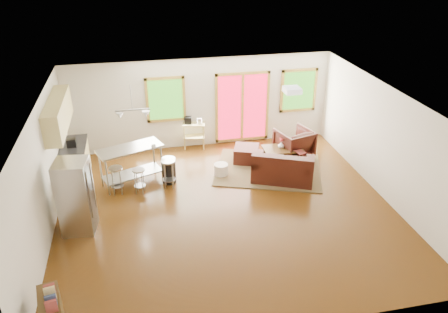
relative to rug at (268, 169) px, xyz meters
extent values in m
cube|color=#341D07|center=(-1.47, -1.60, -0.02)|extent=(7.50, 7.00, 0.02)
cube|color=silver|center=(-1.47, -1.60, 2.60)|extent=(7.50, 7.00, 0.02)
cube|color=beige|center=(-1.47, 1.91, 1.29)|extent=(7.50, 0.02, 2.60)
cube|color=beige|center=(-5.23, -1.60, 1.29)|extent=(0.02, 7.00, 2.60)
cube|color=beige|center=(2.29, -1.60, 1.29)|extent=(0.02, 7.00, 2.60)
cube|color=beige|center=(-1.47, -5.11, 1.29)|extent=(7.50, 0.02, 2.60)
cube|color=#204E11|center=(-2.47, 1.86, 1.49)|extent=(0.94, 0.02, 1.14)
cube|color=olive|center=(-2.47, 1.86, 2.10)|extent=(1.10, 0.05, 0.08)
cube|color=olive|center=(-2.47, 1.86, 0.88)|extent=(1.10, 0.05, 0.08)
cube|color=olive|center=(-2.98, 1.86, 1.49)|extent=(0.08, 0.05, 1.30)
cube|color=olive|center=(-1.96, 1.86, 1.49)|extent=(0.08, 0.05, 1.30)
cube|color=#A10D24|center=(-0.27, 1.86, 1.09)|extent=(1.44, 0.02, 1.94)
cube|color=olive|center=(-0.27, 1.86, 2.10)|extent=(1.60, 0.05, 0.08)
cube|color=olive|center=(-0.27, 1.86, 0.08)|extent=(1.60, 0.05, 0.08)
cube|color=olive|center=(-1.03, 1.86, 1.09)|extent=(0.08, 0.05, 2.10)
cube|color=olive|center=(0.49, 1.86, 1.09)|extent=(0.08, 0.05, 2.10)
cube|color=olive|center=(-0.27, 1.86, 1.09)|extent=(0.08, 0.05, 1.94)
cube|color=#204E11|center=(1.43, 1.86, 1.49)|extent=(0.94, 0.02, 1.14)
cube|color=olive|center=(1.43, 1.86, 2.10)|extent=(1.10, 0.05, 0.08)
cube|color=olive|center=(1.43, 1.86, 0.88)|extent=(1.10, 0.05, 0.08)
cube|color=olive|center=(0.92, 1.86, 1.49)|extent=(0.08, 0.05, 1.30)
cube|color=olive|center=(1.94, 1.86, 1.49)|extent=(0.08, 0.05, 1.30)
cube|color=#3D5433|center=(0.00, 0.00, 0.00)|extent=(3.26, 2.88, 0.03)
cube|color=black|center=(0.20, -0.57, 0.20)|extent=(1.73, 1.40, 0.42)
cube|color=black|center=(0.07, -0.87, 0.60)|extent=(1.46, 0.80, 0.38)
cube|color=black|center=(-0.39, -0.30, 0.49)|extent=(0.53, 0.87, 0.16)
cube|color=black|center=(0.80, -0.84, 0.49)|extent=(0.53, 0.87, 0.16)
cube|color=black|center=(-0.08, -0.39, 0.47)|extent=(0.80, 0.76, 0.12)
cube|color=black|center=(0.53, -0.66, 0.47)|extent=(0.80, 0.76, 0.12)
cube|color=#34240E|center=(0.50, 0.35, 0.39)|extent=(1.07, 0.65, 0.04)
cube|color=#34240E|center=(0.06, 0.13, 0.18)|extent=(0.06, 0.06, 0.38)
cube|color=#34240E|center=(0.94, 0.11, 0.18)|extent=(0.06, 0.06, 0.38)
cube|color=#34240E|center=(0.06, 0.59, 0.18)|extent=(0.06, 0.06, 0.38)
cube|color=#34240E|center=(0.95, 0.58, 0.18)|extent=(0.06, 0.06, 0.38)
imported|color=black|center=(0.90, 0.60, 0.44)|extent=(1.08, 1.05, 0.91)
cube|color=black|center=(-0.45, 0.59, 0.20)|extent=(0.83, 0.83, 0.43)
cylinder|color=beige|center=(-1.29, -0.03, 0.15)|extent=(0.46, 0.46, 0.32)
imported|color=silver|center=(0.47, 0.41, 0.47)|extent=(0.22, 0.22, 0.17)
sphere|color=red|center=(0.49, 0.43, 0.61)|extent=(0.08, 0.08, 0.07)
sphere|color=red|center=(0.45, 0.38, 0.63)|extent=(0.08, 0.08, 0.07)
sphere|color=red|center=(0.46, 0.44, 0.65)|extent=(0.08, 0.08, 0.07)
imported|color=maroon|center=(0.77, 0.01, 0.54)|extent=(0.22, 0.09, 0.30)
cube|color=tan|center=(-4.92, 0.10, 0.44)|extent=(0.60, 2.20, 0.90)
cube|color=black|center=(-4.92, 0.10, 0.91)|extent=(0.64, 2.24, 0.04)
cube|color=tan|center=(-5.04, 0.10, 1.94)|extent=(0.36, 2.20, 0.70)
cylinder|color=#B7BABC|center=(-4.92, -0.40, 1.02)|extent=(0.12, 0.12, 0.18)
cube|color=black|center=(-4.92, 0.50, 1.03)|extent=(0.22, 0.18, 0.20)
cube|color=#B7BABC|center=(-4.66, -1.70, 0.79)|extent=(0.72, 0.70, 1.61)
cube|color=gray|center=(-4.35, -1.74, 0.79)|extent=(0.09, 0.59, 1.58)
cylinder|color=gray|center=(-4.36, -1.94, 0.93)|extent=(0.02, 0.02, 1.07)
cylinder|color=gray|center=(-4.31, -1.55, 0.93)|extent=(0.02, 0.02, 1.07)
cube|color=#B7BABC|center=(-3.53, 0.03, 0.95)|extent=(1.67, 1.13, 0.04)
cube|color=gray|center=(-3.53, 0.03, 0.25)|extent=(1.55, 1.02, 0.03)
cylinder|color=gray|center=(-4.11, -0.44, 0.46)|extent=(0.05, 0.05, 0.94)
cylinder|color=gray|center=(-2.79, 0.06, 0.46)|extent=(0.05, 0.05, 0.94)
cylinder|color=gray|center=(-4.28, 0.01, 0.46)|extent=(0.05, 0.05, 0.94)
cylinder|color=gray|center=(-2.96, 0.51, 0.46)|extent=(0.05, 0.05, 0.94)
imported|color=silver|center=(-2.96, -0.06, 1.00)|extent=(0.15, 0.13, 0.12)
cylinder|color=#B7BABC|center=(-3.90, -0.39, 0.67)|extent=(0.33, 0.33, 0.04)
cylinder|color=gray|center=(-3.81, -0.30, 0.32)|extent=(0.02, 0.02, 0.66)
cylinder|color=gray|center=(-3.99, -0.30, 0.32)|extent=(0.02, 0.02, 0.66)
cylinder|color=gray|center=(-3.99, -0.48, 0.32)|extent=(0.02, 0.02, 0.66)
cylinder|color=gray|center=(-3.81, -0.48, 0.32)|extent=(0.02, 0.02, 0.66)
cylinder|color=gray|center=(-3.90, -0.39, 0.20)|extent=(0.30, 0.30, 0.01)
cylinder|color=#B7BABC|center=(-3.37, -0.47, 0.61)|extent=(0.36, 0.36, 0.04)
cylinder|color=gray|center=(-3.28, -0.41, 0.29)|extent=(0.03, 0.03, 0.60)
cylinder|color=gray|center=(-3.43, -0.37, 0.29)|extent=(0.03, 0.03, 0.60)
cylinder|color=gray|center=(-3.47, -0.53, 0.29)|extent=(0.03, 0.03, 0.60)
cylinder|color=gray|center=(-3.31, -0.57, 0.29)|extent=(0.03, 0.03, 0.60)
cylinder|color=gray|center=(-3.37, -0.47, 0.18)|extent=(0.33, 0.33, 0.01)
cylinder|color=#B7BABC|center=(-2.66, -0.36, 0.71)|extent=(0.41, 0.41, 0.04)
cylinder|color=gray|center=(-2.55, -0.29, 0.34)|extent=(0.03, 0.03, 0.71)
cylinder|color=gray|center=(-2.73, -0.25, 0.34)|extent=(0.03, 0.03, 0.71)
cylinder|color=gray|center=(-2.77, -0.44, 0.34)|extent=(0.03, 0.03, 0.71)
cylinder|color=gray|center=(-2.58, -0.47, 0.34)|extent=(0.03, 0.03, 0.71)
cylinder|color=gray|center=(-2.66, -0.36, 0.21)|extent=(0.37, 0.37, 0.02)
cylinder|color=black|center=(-2.64, -0.11, 0.29)|extent=(0.46, 0.46, 0.62)
cylinder|color=#B7BABC|center=(-2.64, -0.11, 0.62)|extent=(0.47, 0.47, 0.05)
cube|color=tan|center=(-1.72, 1.74, 0.74)|extent=(0.70, 0.52, 0.04)
cube|color=tan|center=(-1.72, 1.74, 0.35)|extent=(0.66, 0.49, 0.03)
cube|color=tan|center=(-2.02, 1.64, 0.37)|extent=(0.04, 0.04, 0.76)
cube|color=tan|center=(-1.49, 1.53, 0.37)|extent=(0.04, 0.04, 0.76)
cube|color=tan|center=(-1.96, 1.96, 0.37)|extent=(0.04, 0.04, 0.76)
cube|color=tan|center=(-1.43, 1.85, 0.37)|extent=(0.04, 0.04, 0.76)
cube|color=black|center=(-1.88, 1.78, 0.85)|extent=(0.23, 0.22, 0.20)
cylinder|color=#B7BABC|center=(-1.57, 1.71, 0.84)|extent=(0.17, 0.17, 0.16)
cube|color=maroon|center=(-4.73, -4.73, 0.81)|extent=(0.17, 0.08, 0.22)
cube|color=navy|center=(-4.75, -4.59, 0.80)|extent=(0.17, 0.08, 0.20)
cube|color=tan|center=(-4.78, -4.46, 0.82)|extent=(0.17, 0.08, 0.23)
cube|color=maroon|center=(-4.81, -4.33, 0.79)|extent=(0.17, 0.08, 0.18)
cube|color=white|center=(0.13, -1.00, 2.52)|extent=(0.35, 0.35, 0.12)
cylinder|color=gray|center=(-3.37, -0.10, 2.29)|extent=(0.02, 0.02, 0.60)
cube|color=gray|center=(-3.37, -0.10, 1.99)|extent=(0.80, 0.04, 0.03)
cone|color=#B7BABC|center=(-3.67, -0.10, 1.87)|extent=(0.18, 0.18, 0.14)
cone|color=#B7BABC|center=(-3.07, -0.10, 1.87)|extent=(0.18, 0.18, 0.14)
camera|label=1|loc=(-3.23, -9.74, 5.60)|focal=35.00mm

